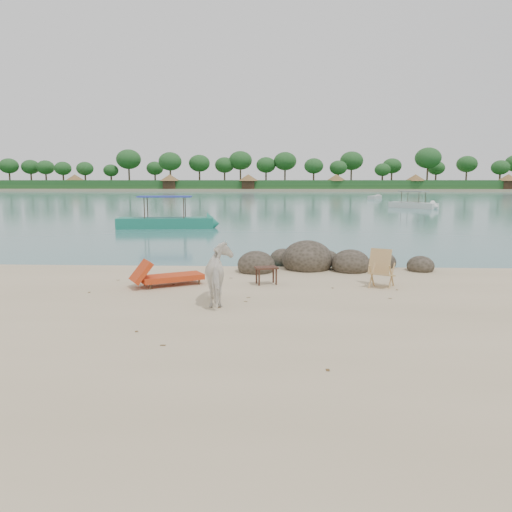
# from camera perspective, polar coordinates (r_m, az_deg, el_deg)

# --- Properties ---
(water) EXTENTS (400.00, 400.00, 0.00)m
(water) POSITION_cam_1_polar(r_m,az_deg,el_deg) (100.98, 2.08, 6.93)
(water) COLOR #387170
(water) RESTS_ON ground
(far_shore) EXTENTS (420.00, 90.00, 1.40)m
(far_shore) POSITION_cam_1_polar(r_m,az_deg,el_deg) (180.96, 2.29, 7.67)
(far_shore) COLOR tan
(far_shore) RESTS_ON ground
(far_scenery) EXTENTS (420.00, 18.00, 9.50)m
(far_scenery) POSITION_cam_1_polar(r_m,az_deg,el_deg) (147.64, 2.25, 8.68)
(far_scenery) COLOR #1E4C1E
(far_scenery) RESTS_ON ground
(boulders) EXTENTS (6.45, 3.01, 1.28)m
(boulders) POSITION_cam_1_polar(r_m,az_deg,el_deg) (16.91, 7.06, -0.72)
(boulders) COLOR #2D281E
(boulders) RESTS_ON ground
(cow) EXTENTS (1.07, 1.80, 1.42)m
(cow) POSITION_cam_1_polar(r_m,az_deg,el_deg) (12.03, -4.03, -2.19)
(cow) COLOR white
(cow) RESTS_ON ground
(side_table) EXTENTS (0.71, 0.56, 0.50)m
(side_table) POSITION_cam_1_polar(r_m,az_deg,el_deg) (14.22, 1.19, -2.38)
(side_table) COLOR black
(side_table) RESTS_ON ground
(lounge_chair) EXTENTS (2.26, 1.73, 0.65)m
(lounge_chair) POSITION_cam_1_polar(r_m,az_deg,el_deg) (14.30, -9.61, -2.13)
(lounge_chair) COLOR red
(lounge_chair) RESTS_ON ground
(deck_chair) EXTENTS (0.93, 0.95, 1.03)m
(deck_chair) POSITION_cam_1_polar(r_m,az_deg,el_deg) (14.25, 14.20, -1.53)
(deck_chair) COLOR tan
(deck_chair) RESTS_ON ground
(boat_near) EXTENTS (6.94, 2.26, 3.31)m
(boat_near) POSITION_cam_1_polar(r_m,az_deg,el_deg) (32.37, -10.35, 6.16)
(boat_near) COLOR #1C7962
(boat_near) RESTS_ON water
(boat_mid) EXTENTS (5.14, 5.66, 3.04)m
(boat_mid) POSITION_cam_1_polar(r_m,az_deg,el_deg) (57.97, 17.55, 6.79)
(boat_mid) COLOR silver
(boat_mid) RESTS_ON water
(boat_far) EXTENTS (3.43, 5.42, 0.63)m
(boat_far) POSITION_cam_1_polar(r_m,az_deg,el_deg) (85.32, 13.43, 6.60)
(boat_far) COLOR #B8B8B3
(boat_far) RESTS_ON water
(dead_leaves) EXTENTS (8.33, 7.44, 0.00)m
(dead_leaves) POSITION_cam_1_polar(r_m,az_deg,el_deg) (12.37, -2.34, -5.22)
(dead_leaves) COLOR brown
(dead_leaves) RESTS_ON ground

